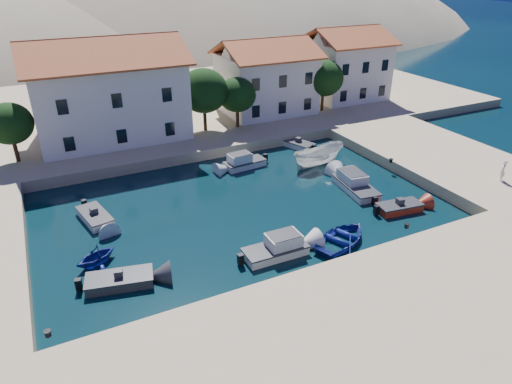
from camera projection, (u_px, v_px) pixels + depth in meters
ground at (311, 280)px, 27.17m from camera, size 400.00×400.00×0.00m
quay_south at (378, 340)px, 22.15m from camera, size 52.00×12.00×1.00m
quay_east at (438, 156)px, 43.07m from camera, size 11.00×20.00×1.00m
quay_north at (164, 106)px, 58.13m from camera, size 80.00×36.00×1.00m
hills at (152, 104)px, 144.77m from camera, size 254.00×176.00×99.00m
building_left at (107, 88)px, 44.51m from camera, size 14.70×9.45×9.70m
building_mid at (266, 75)px, 52.77m from camera, size 10.50×8.40×8.30m
building_right at (346, 62)px, 58.20m from camera, size 9.45×8.40×8.80m
trees at (218, 93)px, 47.14m from camera, size 37.30×5.30×6.45m
bollards at (316, 223)px, 30.86m from camera, size 29.36×9.56×0.30m
motorboat_grey_sw at (120, 281)px, 26.61m from camera, size 4.12×2.49×1.25m
cabin_cruiser_south at (275, 249)px, 29.20m from camera, size 4.19×1.83×1.60m
rowboat_south at (341, 243)px, 30.75m from camera, size 5.71×4.95×0.99m
motorboat_red_se at (399, 207)px, 34.54m from camera, size 3.58×1.95×1.25m
cabin_cruiser_east at (356, 185)px, 37.54m from camera, size 2.57×5.08×1.60m
boat_east at (318, 165)px, 42.40m from camera, size 5.51×2.39×2.08m
motorboat_white_ne at (298, 145)px, 46.42m from camera, size 2.62×3.72×1.25m
rowboat_west at (97, 263)px, 28.64m from camera, size 3.40×3.22×1.41m
motorboat_white_west at (95, 217)px, 33.25m from camera, size 2.31×3.91×1.25m
cabin_cruiser_north at (245, 162)px, 41.89m from camera, size 3.99×1.99×1.60m
pedestrian at (503, 171)px, 36.81m from camera, size 0.74×0.63×1.72m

